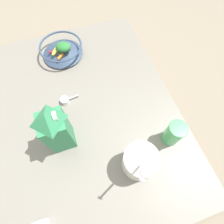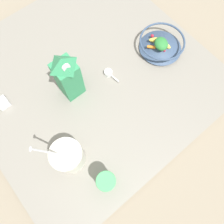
% 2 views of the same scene
% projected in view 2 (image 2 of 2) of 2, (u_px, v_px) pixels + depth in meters
% --- Properties ---
extents(ground_plane, '(6.00, 6.00, 0.00)m').
position_uv_depth(ground_plane, '(88.00, 78.00, 1.15)').
color(ground_plane, gray).
extents(countertop, '(1.16, 1.16, 0.04)m').
position_uv_depth(countertop, '(88.00, 76.00, 1.13)').
color(countertop, gray).
rests_on(countertop, ground_plane).
extents(fruit_bowl, '(0.23, 0.23, 0.10)m').
position_uv_depth(fruit_bowl, '(161.00, 44.00, 1.12)').
color(fruit_bowl, '#384C6B').
rests_on(fruit_bowl, countertop).
extents(milk_carton, '(0.09, 0.09, 0.27)m').
position_uv_depth(milk_carton, '(67.00, 76.00, 0.95)').
color(milk_carton, '#338C59').
rests_on(milk_carton, countertop).
extents(yogurt_tub, '(0.15, 0.13, 0.27)m').
position_uv_depth(yogurt_tub, '(68.00, 156.00, 0.90)').
color(yogurt_tub, silver).
rests_on(yogurt_tub, countertop).
extents(drinking_cup, '(0.08, 0.08, 0.13)m').
position_uv_depth(drinking_cup, '(106.00, 182.00, 0.87)').
color(drinking_cup, '#4CB266').
rests_on(drinking_cup, countertop).
extents(spice_jar, '(0.05, 0.05, 0.04)m').
position_uv_depth(spice_jar, '(3.00, 103.00, 1.04)').
color(spice_jar, silver).
rests_on(spice_jar, countertop).
extents(measuring_scoop, '(0.04, 0.09, 0.02)m').
position_uv_depth(measuring_scoop, '(109.00, 73.00, 1.10)').
color(measuring_scoop, white).
rests_on(measuring_scoop, countertop).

